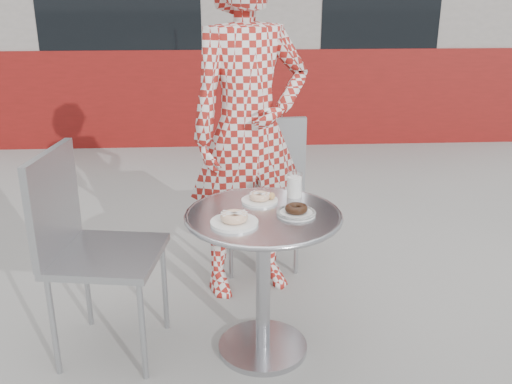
{
  "coord_description": "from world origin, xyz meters",
  "views": [
    {
      "loc": [
        -0.2,
        -2.28,
        1.62
      ],
      "look_at": [
        -0.07,
        0.06,
        0.76
      ],
      "focal_mm": 40.0,
      "sensor_mm": 36.0,
      "label": 1
    }
  ],
  "objects": [
    {
      "name": "plate_near",
      "position": [
        -0.17,
        -0.12,
        0.71
      ],
      "size": [
        0.2,
        0.2,
        0.05
      ],
      "rotation": [
        0.0,
        0.0,
        -0.01
      ],
      "color": "white",
      "rests_on": "bistro_table"
    },
    {
      "name": "seated_person",
      "position": [
        -0.07,
        0.61,
        0.9
      ],
      "size": [
        0.76,
        0.63,
        1.8
      ],
      "primitive_type": "imported",
      "rotation": [
        0.0,
        0.0,
        0.35
      ],
      "color": "maroon",
      "rests_on": "ground"
    },
    {
      "name": "chair_far",
      "position": [
        0.0,
        0.89,
        0.29
      ],
      "size": [
        0.49,
        0.5,
        0.95
      ],
      "rotation": [
        0.0,
        0.0,
        3.24
      ],
      "color": "#A0A2A7",
      "rests_on": "ground"
    },
    {
      "name": "chair_left",
      "position": [
        -0.74,
        0.03,
        0.3
      ],
      "size": [
        0.52,
        0.52,
        0.96
      ],
      "rotation": [
        0.0,
        0.0,
        1.42
      ],
      "color": "#A0A2A7",
      "rests_on": "ground"
    },
    {
      "name": "plate_checker",
      "position": [
        0.1,
        -0.04,
        0.71
      ],
      "size": [
        0.17,
        0.17,
        0.04
      ],
      "rotation": [
        0.0,
        0.0,
        -0.33
      ],
      "color": "white",
      "rests_on": "bistro_table"
    },
    {
      "name": "ground",
      "position": [
        0.0,
        0.0,
        0.0
      ],
      "size": [
        60.0,
        60.0,
        0.0
      ],
      "primitive_type": "plane",
      "color": "#9B9893",
      "rests_on": "ground"
    },
    {
      "name": "milk_cup",
      "position": [
        0.12,
        0.18,
        0.75
      ],
      "size": [
        0.07,
        0.07,
        0.11
      ],
      "rotation": [
        0.0,
        0.0,
        0.16
      ],
      "color": "white",
      "rests_on": "bistro_table"
    },
    {
      "name": "bistro_table",
      "position": [
        -0.04,
        -0.02,
        0.52
      ],
      "size": [
        0.69,
        0.69,
        0.69
      ],
      "rotation": [
        0.0,
        0.0,
        -0.11
      ],
      "color": "silver",
      "rests_on": "ground"
    },
    {
      "name": "plate_far",
      "position": [
        -0.04,
        0.13,
        0.71
      ],
      "size": [
        0.17,
        0.17,
        0.04
      ],
      "rotation": [
        0.0,
        0.0,
        -0.41
      ],
      "color": "white",
      "rests_on": "bistro_table"
    }
  ]
}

